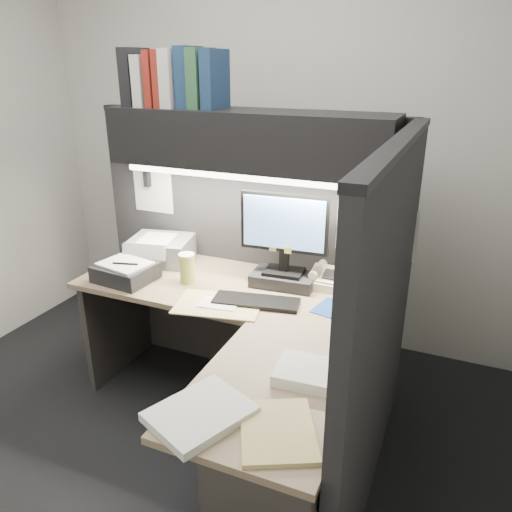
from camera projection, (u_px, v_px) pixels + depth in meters
name	position (u px, v px, depth m)	size (l,w,h in m)	color
floor	(168.00, 452.00, 2.58)	(3.50, 3.50, 0.00)	black
wall_back	(276.00, 146.00, 3.37)	(3.50, 0.04, 2.70)	beige
partition_back	(246.00, 250.00, 3.07)	(1.90, 0.06, 1.60)	black
partition_right	(379.00, 340.00, 2.08)	(0.06, 1.50, 1.60)	black
desk	(242.00, 403.00, 2.26)	(1.70, 1.53, 0.73)	#7F6751
overhead_shelf	(248.00, 140.00, 2.63)	(1.55, 0.34, 0.30)	black
task_light_tube	(237.00, 177.00, 2.57)	(0.04, 0.04, 1.32)	white
monitor	(284.00, 250.00, 2.69)	(0.48, 0.24, 0.52)	black
keyboard	(256.00, 302.00, 2.55)	(0.44, 0.15, 0.02)	black
mousepad	(337.00, 310.00, 2.48)	(0.22, 0.20, 0.00)	navy
mouse	(341.00, 307.00, 2.46)	(0.07, 0.11, 0.04)	black
telephone	(327.00, 279.00, 2.73)	(0.20, 0.21, 0.08)	beige
coffee_cup	(187.00, 269.00, 2.77)	(0.08, 0.08, 0.16)	#C2CB51
printer	(161.00, 250.00, 3.07)	(0.36, 0.31, 0.15)	gray
notebook_stack	(126.00, 272.00, 2.81)	(0.31, 0.26, 0.09)	black
open_folder	(219.00, 305.00, 2.53)	(0.43, 0.28, 0.01)	#CCBA73
paper_stack_a	(308.00, 373.00, 1.95)	(0.25, 0.21, 0.05)	white
paper_stack_b	(200.00, 414.00, 1.73)	(0.27, 0.33, 0.03)	white
manila_stack	(278.00, 431.00, 1.66)	(0.24, 0.31, 0.02)	#CCBA73
binder_row	(174.00, 79.00, 2.67)	(0.56, 0.24, 0.31)	black
pinned_papers	(286.00, 238.00, 2.52)	(1.76, 1.31, 0.51)	white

